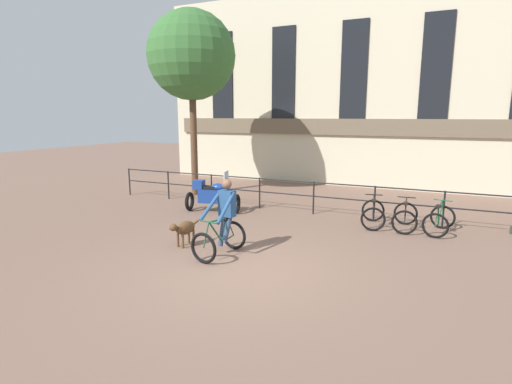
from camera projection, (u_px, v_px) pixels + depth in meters
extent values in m
plane|color=#7A5B4C|center=(239.00, 271.00, 8.10)|extent=(60.00, 60.00, 0.00)
cylinder|color=black|center=(129.00, 182.00, 15.71)|extent=(0.05, 0.05, 1.05)
cylinder|color=black|center=(168.00, 185.00, 14.95)|extent=(0.05, 0.05, 1.05)
cylinder|color=black|center=(212.00, 189.00, 14.18)|extent=(0.05, 0.05, 1.05)
cylinder|color=black|center=(260.00, 193.00, 13.41)|extent=(0.05, 0.05, 1.05)
cylinder|color=black|center=(314.00, 198.00, 12.65)|extent=(0.05, 0.05, 1.05)
cylinder|color=black|center=(374.00, 203.00, 11.88)|extent=(0.05, 0.05, 1.05)
cylinder|color=black|center=(444.00, 209.00, 11.11)|extent=(0.05, 0.05, 1.05)
cylinder|color=black|center=(314.00, 182.00, 12.55)|extent=(15.00, 0.04, 0.04)
cylinder|color=black|center=(314.00, 196.00, 12.64)|extent=(15.00, 0.04, 0.04)
cube|color=beige|center=(355.00, 89.00, 17.13)|extent=(18.00, 0.60, 8.40)
cube|color=brown|center=(351.00, 127.00, 17.11)|extent=(17.10, 0.12, 0.70)
cube|color=black|center=(223.00, 83.00, 19.33)|extent=(1.10, 0.06, 4.70)
cube|color=black|center=(283.00, 81.00, 18.04)|extent=(1.10, 0.06, 4.70)
cube|color=black|center=(354.00, 78.00, 16.75)|extent=(1.10, 0.06, 4.70)
cube|color=black|center=(435.00, 75.00, 15.47)|extent=(1.10, 0.06, 4.70)
torus|color=black|center=(204.00, 248.00, 8.43)|extent=(0.68, 0.16, 0.68)
torus|color=black|center=(234.00, 235.00, 9.35)|extent=(0.68, 0.16, 0.68)
cylinder|color=#194C2D|center=(216.00, 232.00, 8.75)|extent=(0.10, 0.49, 0.60)
cylinder|color=#194C2D|center=(225.00, 230.00, 9.03)|extent=(0.07, 0.23, 0.52)
cylinder|color=#194C2D|center=(218.00, 220.00, 8.78)|extent=(0.12, 0.66, 0.10)
cylinder|color=#194C2D|center=(228.00, 239.00, 9.17)|extent=(0.09, 0.44, 0.08)
cylinder|color=#194C2D|center=(231.00, 227.00, 9.20)|extent=(0.06, 0.27, 0.47)
cylinder|color=#194C2D|center=(206.00, 235.00, 8.47)|extent=(0.06, 0.23, 0.54)
cylinder|color=#194C2D|center=(209.00, 222.00, 8.50)|extent=(0.48, 0.10, 0.03)
cube|color=black|center=(227.00, 218.00, 9.06)|extent=(0.15, 0.25, 0.05)
cube|color=navy|center=(227.00, 203.00, 8.99)|extent=(0.39, 0.27, 0.60)
sphere|color=brown|center=(227.00, 184.00, 8.91)|extent=(0.22, 0.22, 0.22)
cylinder|color=navy|center=(211.00, 206.00, 8.83)|extent=(0.24, 0.71, 0.60)
cylinder|color=navy|center=(226.00, 208.00, 8.61)|extent=(0.11, 0.72, 0.60)
cylinder|color=navy|center=(222.00, 231.00, 9.07)|extent=(0.12, 0.31, 0.69)
cylinder|color=navy|center=(227.00, 229.00, 8.98)|extent=(0.18, 0.32, 0.58)
ellipsoid|color=brown|center=(186.00, 228.00, 9.57)|extent=(0.41, 0.59, 0.33)
cylinder|color=brown|center=(178.00, 229.00, 9.40)|extent=(0.22, 0.22, 0.18)
sphere|color=brown|center=(173.00, 227.00, 9.28)|extent=(0.18, 0.18, 0.18)
cone|color=brown|center=(170.00, 229.00, 9.22)|extent=(0.12, 0.13, 0.10)
cylinder|color=brown|center=(195.00, 222.00, 9.79)|extent=(0.11, 0.19, 0.12)
cylinder|color=brown|center=(178.00, 239.00, 9.54)|extent=(0.06, 0.06, 0.38)
cylinder|color=brown|center=(183.00, 240.00, 9.43)|extent=(0.06, 0.06, 0.38)
cylinder|color=brown|center=(189.00, 236.00, 9.80)|extent=(0.06, 0.06, 0.38)
cylinder|color=brown|center=(194.00, 237.00, 9.68)|extent=(0.06, 0.06, 0.38)
torus|color=black|center=(237.00, 204.00, 12.80)|extent=(0.25, 0.63, 0.62)
torus|color=black|center=(190.00, 201.00, 13.14)|extent=(0.25, 0.63, 0.62)
cube|color=navy|center=(213.00, 196.00, 12.93)|extent=(0.95, 0.57, 0.44)
ellipsoid|color=navy|center=(218.00, 187.00, 12.83)|extent=(0.54, 0.41, 0.24)
cube|color=black|center=(209.00, 188.00, 12.90)|extent=(0.61, 0.41, 0.10)
cylinder|color=#B2B2B7|center=(230.00, 198.00, 12.81)|extent=(0.45, 0.15, 0.41)
cube|color=silver|center=(226.00, 179.00, 12.72)|extent=(0.12, 0.44, 0.50)
cube|color=navy|center=(199.00, 184.00, 12.96)|extent=(0.39, 0.42, 0.28)
torus|color=black|center=(373.00, 210.00, 11.80)|extent=(0.66, 0.16, 0.66)
torus|color=black|center=(373.00, 219.00, 10.81)|extent=(0.66, 0.16, 0.66)
cylinder|color=black|center=(373.00, 206.00, 11.37)|extent=(0.10, 0.47, 0.58)
cylinder|color=black|center=(373.00, 209.00, 11.08)|extent=(0.06, 0.22, 0.51)
cylinder|color=black|center=(374.00, 198.00, 11.24)|extent=(0.12, 0.63, 0.10)
cylinder|color=black|center=(373.00, 218.00, 11.02)|extent=(0.09, 0.42, 0.07)
cylinder|color=black|center=(373.00, 210.00, 10.88)|extent=(0.06, 0.25, 0.46)
cylinder|color=black|center=(373.00, 203.00, 11.67)|extent=(0.06, 0.21, 0.52)
cylinder|color=black|center=(374.00, 195.00, 11.53)|extent=(0.48, 0.10, 0.03)
cube|color=black|center=(374.00, 201.00, 10.94)|extent=(0.15, 0.26, 0.05)
torus|color=black|center=(406.00, 214.00, 11.44)|extent=(0.66, 0.09, 0.66)
torus|color=black|center=(404.00, 223.00, 10.48)|extent=(0.66, 0.09, 0.66)
cylinder|color=black|center=(406.00, 209.00, 11.02)|extent=(0.05, 0.47, 0.58)
cylinder|color=black|center=(405.00, 212.00, 10.74)|extent=(0.04, 0.22, 0.51)
cylinder|color=black|center=(406.00, 201.00, 10.89)|extent=(0.06, 0.63, 0.10)
cylinder|color=black|center=(405.00, 221.00, 10.68)|extent=(0.05, 0.42, 0.07)
cylinder|color=black|center=(405.00, 213.00, 10.54)|extent=(0.03, 0.25, 0.46)
cylinder|color=black|center=(406.00, 206.00, 11.30)|extent=(0.04, 0.21, 0.52)
cylinder|color=black|center=(407.00, 197.00, 11.17)|extent=(0.48, 0.05, 0.03)
cube|color=black|center=(406.00, 203.00, 10.60)|extent=(0.13, 0.25, 0.05)
torus|color=black|center=(443.00, 217.00, 11.04)|extent=(0.66, 0.17, 0.66)
torus|color=black|center=(435.00, 226.00, 10.18)|extent=(0.66, 0.17, 0.66)
cylinder|color=#194C2D|center=(441.00, 212.00, 10.66)|extent=(0.11, 0.47, 0.58)
cylinder|color=#194C2D|center=(438.00, 216.00, 10.41)|extent=(0.07, 0.22, 0.51)
cylinder|color=#194C2D|center=(441.00, 204.00, 10.54)|extent=(0.14, 0.63, 0.10)
cylinder|color=#194C2D|center=(437.00, 225.00, 10.36)|extent=(0.10, 0.42, 0.07)
cylinder|color=#194C2D|center=(437.00, 216.00, 10.24)|extent=(0.06, 0.25, 0.46)
cylinder|color=#194C2D|center=(443.00, 209.00, 10.91)|extent=(0.06, 0.21, 0.52)
cylinder|color=#194C2D|center=(443.00, 200.00, 10.79)|extent=(0.48, 0.11, 0.03)
cube|color=black|center=(439.00, 206.00, 10.28)|extent=(0.16, 0.26, 0.05)
cylinder|color=brown|center=(194.00, 139.00, 15.52)|extent=(0.26, 0.26, 4.39)
sphere|color=#386B33|center=(191.00, 55.00, 14.93)|extent=(3.32, 3.32, 3.32)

